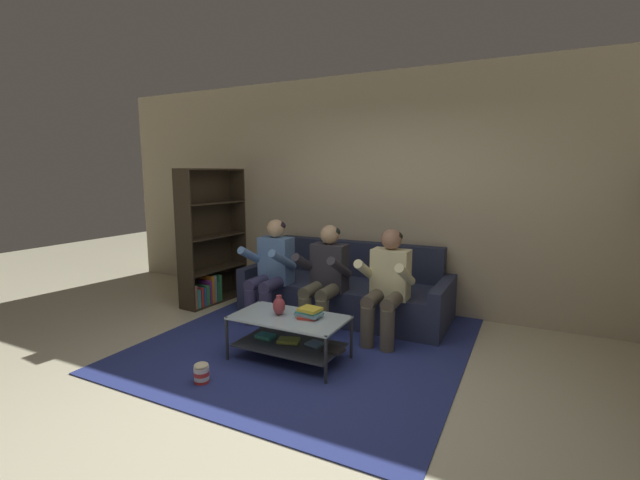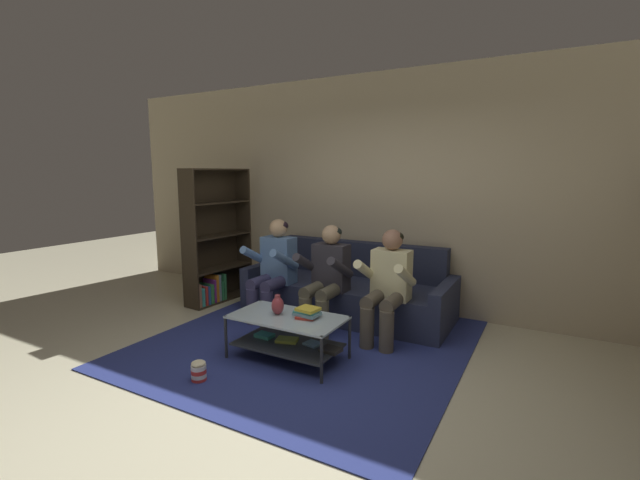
% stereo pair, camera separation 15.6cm
% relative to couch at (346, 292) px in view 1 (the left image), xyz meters
% --- Properties ---
extents(ground, '(16.80, 16.80, 0.00)m').
position_rel_couch_xyz_m(ground, '(0.29, -1.91, -0.27)').
color(ground, beige).
extents(back_partition, '(8.40, 0.12, 2.90)m').
position_rel_couch_xyz_m(back_partition, '(0.29, 0.55, 1.18)').
color(back_partition, '#C3B393').
rests_on(back_partition, ground).
extents(couch, '(2.45, 0.96, 0.84)m').
position_rel_couch_xyz_m(couch, '(0.00, 0.00, 0.00)').
color(couch, '#2A304B').
rests_on(couch, ground).
extents(person_seated_left, '(0.50, 0.58, 1.16)m').
position_rel_couch_xyz_m(person_seated_left, '(-0.70, -0.57, 0.36)').
color(person_seated_left, '#38365B').
rests_on(person_seated_left, ground).
extents(person_seated_middle, '(0.50, 0.58, 1.14)m').
position_rel_couch_xyz_m(person_seated_middle, '(-0.00, -0.57, 0.35)').
color(person_seated_middle, brown).
rests_on(person_seated_middle, ground).
extents(person_seated_right, '(0.50, 0.58, 1.13)m').
position_rel_couch_xyz_m(person_seated_right, '(0.70, -0.57, 0.34)').
color(person_seated_right, brown).
rests_on(person_seated_right, ground).
extents(coffee_table, '(1.04, 0.56, 0.41)m').
position_rel_couch_xyz_m(coffee_table, '(0.07, -1.42, -0.01)').
color(coffee_table, '#AAC0C8').
rests_on(coffee_table, ground).
extents(area_rug, '(3.00, 3.37, 0.01)m').
position_rel_couch_xyz_m(area_rug, '(0.03, -0.84, -0.27)').
color(area_rug, navy).
rests_on(area_rug, ground).
extents(vase, '(0.11, 0.11, 0.18)m').
position_rel_couch_xyz_m(vase, '(-0.05, -1.42, 0.22)').
color(vase, '#8F323C').
rests_on(vase, coffee_table).
extents(book_stack, '(0.23, 0.20, 0.09)m').
position_rel_couch_xyz_m(book_stack, '(0.23, -1.37, 0.18)').
color(book_stack, red).
rests_on(book_stack, coffee_table).
extents(bookshelf, '(0.35, 1.00, 1.75)m').
position_rel_couch_xyz_m(bookshelf, '(-1.82, -0.35, 0.44)').
color(bookshelf, '#30271B').
rests_on(bookshelf, ground).
extents(popcorn_tub, '(0.12, 0.12, 0.18)m').
position_rel_couch_xyz_m(popcorn_tub, '(-0.35, -2.14, -0.18)').
color(popcorn_tub, red).
rests_on(popcorn_tub, ground).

